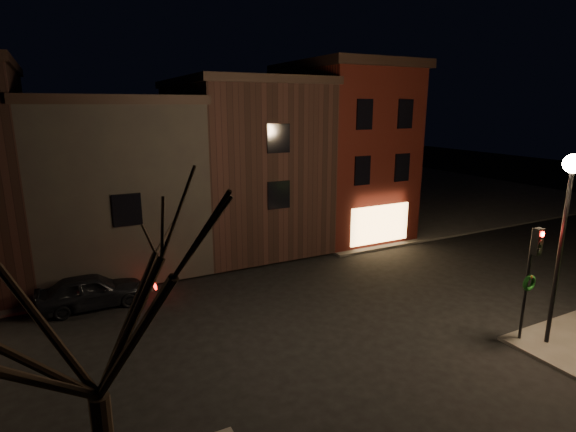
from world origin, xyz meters
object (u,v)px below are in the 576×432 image
object	(u,v)px
traffic_signal	(532,267)
parked_car_a	(91,291)
street_lamp_near	(568,199)
bare_tree_left	(85,277)

from	to	relation	value
traffic_signal	parked_car_a	xyz separation A→B (m)	(-13.14, 9.99, -2.10)
parked_car_a	street_lamp_near	bearing A→B (deg)	-127.56
parked_car_a	traffic_signal	bearing A→B (deg)	-127.46
street_lamp_near	traffic_signal	bearing A→B (deg)	140.63
bare_tree_left	parked_car_a	size ratio (longest dim) A/B	1.81
parked_car_a	bare_tree_left	bearing A→B (deg)	177.50
traffic_signal	parked_car_a	world-z (taller)	traffic_signal
traffic_signal	bare_tree_left	bearing A→B (deg)	-173.74
bare_tree_left	parked_car_a	distance (m)	12.43
street_lamp_near	parked_car_a	xyz separation A→B (m)	(-13.74, 10.49, -4.47)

